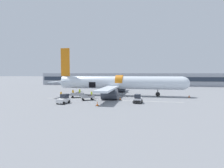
{
  "coord_description": "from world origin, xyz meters",
  "views": [
    {
      "loc": [
        8.04,
        -41.02,
        5.68
      ],
      "look_at": [
        0.07,
        1.22,
        3.01
      ],
      "focal_mm": 28.0,
      "sensor_mm": 36.0,
      "label": 1
    }
  ],
  "objects_px": {
    "airplane": "(117,83)",
    "ground_crew_loader_b": "(80,92)",
    "ground_crew_driver": "(73,92)",
    "ground_crew_loader_a": "(92,94)",
    "baggage_tug_mid": "(64,100)",
    "ground_crew_supervisor": "(61,95)",
    "baggage_cart_loading": "(78,95)",
    "baggage_cart_queued": "(88,98)",
    "baggage_tug_lead": "(138,99)"
  },
  "relations": [
    {
      "from": "baggage_cart_loading",
      "to": "ground_crew_driver",
      "type": "height_order",
      "value": "ground_crew_driver"
    },
    {
      "from": "baggage_tug_mid",
      "to": "ground_crew_loader_b",
      "type": "xyz_separation_m",
      "value": [
        -0.96,
        10.67,
        0.24
      ]
    },
    {
      "from": "baggage_tug_lead",
      "to": "baggage_tug_mid",
      "type": "height_order",
      "value": "baggage_tug_mid"
    },
    {
      "from": "baggage_tug_mid",
      "to": "ground_crew_loader_a",
      "type": "distance_m",
      "value": 8.59
    },
    {
      "from": "airplane",
      "to": "baggage_cart_loading",
      "type": "xyz_separation_m",
      "value": [
        -8.48,
        -5.46,
        -2.6
      ]
    },
    {
      "from": "baggage_tug_mid",
      "to": "ground_crew_loader_a",
      "type": "bearing_deg",
      "value": 70.0
    },
    {
      "from": "ground_crew_driver",
      "to": "baggage_tug_lead",
      "type": "bearing_deg",
      "value": -24.87
    },
    {
      "from": "baggage_tug_lead",
      "to": "baggage_tug_mid",
      "type": "xyz_separation_m",
      "value": [
        -13.65,
        -3.33,
        0.01
      ]
    },
    {
      "from": "baggage_tug_mid",
      "to": "ground_crew_supervisor",
      "type": "xyz_separation_m",
      "value": [
        -3.39,
        5.67,
        0.12
      ]
    },
    {
      "from": "ground_crew_loader_b",
      "to": "ground_crew_driver",
      "type": "bearing_deg",
      "value": 170.92
    },
    {
      "from": "baggage_cart_queued",
      "to": "baggage_cart_loading",
      "type": "bearing_deg",
      "value": 137.74
    },
    {
      "from": "baggage_cart_queued",
      "to": "ground_crew_driver",
      "type": "relative_size",
      "value": 2.29
    },
    {
      "from": "baggage_tug_lead",
      "to": "ground_crew_supervisor",
      "type": "xyz_separation_m",
      "value": [
        -17.04,
        2.34,
        0.14
      ]
    },
    {
      "from": "baggage_cart_loading",
      "to": "ground_crew_driver",
      "type": "bearing_deg",
      "value": 129.92
    },
    {
      "from": "baggage_tug_lead",
      "to": "ground_crew_driver",
      "type": "xyz_separation_m",
      "value": [
        -16.49,
        7.64,
        0.1
      ]
    },
    {
      "from": "baggage_tug_mid",
      "to": "ground_crew_driver",
      "type": "bearing_deg",
      "value": 104.51
    },
    {
      "from": "baggage_tug_lead",
      "to": "baggage_cart_loading",
      "type": "xyz_separation_m",
      "value": [
        -14.02,
        4.69,
        -0.2
      ]
    },
    {
      "from": "baggage_cart_queued",
      "to": "ground_crew_driver",
      "type": "xyz_separation_m",
      "value": [
        -6.07,
        6.23,
        0.31
      ]
    },
    {
      "from": "baggage_cart_loading",
      "to": "ground_crew_driver",
      "type": "xyz_separation_m",
      "value": [
        -2.47,
        2.95,
        0.29
      ]
    },
    {
      "from": "baggage_tug_mid",
      "to": "ground_crew_loader_b",
      "type": "bearing_deg",
      "value": 95.13
    },
    {
      "from": "ground_crew_loader_b",
      "to": "ground_crew_driver",
      "type": "height_order",
      "value": "ground_crew_loader_b"
    },
    {
      "from": "baggage_tug_lead",
      "to": "baggage_cart_loading",
      "type": "height_order",
      "value": "baggage_tug_lead"
    },
    {
      "from": "airplane",
      "to": "ground_crew_loader_b",
      "type": "relative_size",
      "value": 18.32
    },
    {
      "from": "baggage_cart_loading",
      "to": "ground_crew_loader_b",
      "type": "relative_size",
      "value": 2.28
    },
    {
      "from": "baggage_cart_loading",
      "to": "ground_crew_loader_b",
      "type": "bearing_deg",
      "value": 102.53
    },
    {
      "from": "baggage_tug_lead",
      "to": "ground_crew_driver",
      "type": "bearing_deg",
      "value": 155.13
    },
    {
      "from": "baggage_tug_lead",
      "to": "ground_crew_supervisor",
      "type": "bearing_deg",
      "value": 172.17
    },
    {
      "from": "baggage_cart_queued",
      "to": "ground_crew_loader_a",
      "type": "xyz_separation_m",
      "value": [
        -0.29,
        3.33,
        0.34
      ]
    },
    {
      "from": "ground_crew_loader_a",
      "to": "ground_crew_loader_b",
      "type": "height_order",
      "value": "ground_crew_loader_b"
    },
    {
      "from": "ground_crew_loader_b",
      "to": "baggage_cart_loading",
      "type": "bearing_deg",
      "value": -77.47
    },
    {
      "from": "baggage_tug_mid",
      "to": "ground_crew_loader_a",
      "type": "height_order",
      "value": "baggage_tug_mid"
    },
    {
      "from": "baggage_cart_queued",
      "to": "baggage_tug_lead",
      "type": "bearing_deg",
      "value": -7.75
    },
    {
      "from": "ground_crew_supervisor",
      "to": "ground_crew_loader_b",
      "type": "bearing_deg",
      "value": 64.04
    },
    {
      "from": "airplane",
      "to": "ground_crew_loader_b",
      "type": "height_order",
      "value": "airplane"
    },
    {
      "from": "baggage_cart_queued",
      "to": "ground_crew_driver",
      "type": "bearing_deg",
      "value": 134.28
    },
    {
      "from": "ground_crew_driver",
      "to": "baggage_cart_queued",
      "type": "bearing_deg",
      "value": -45.72
    },
    {
      "from": "ground_crew_loader_a",
      "to": "airplane",
      "type": "bearing_deg",
      "value": 46.25
    },
    {
      "from": "baggage_tug_mid",
      "to": "baggage_cart_loading",
      "type": "xyz_separation_m",
      "value": [
        -0.37,
        8.02,
        -0.21
      ]
    },
    {
      "from": "baggage_tug_lead",
      "to": "ground_crew_loader_b",
      "type": "distance_m",
      "value": 16.35
    },
    {
      "from": "ground_crew_loader_a",
      "to": "ground_crew_supervisor",
      "type": "distance_m",
      "value": 6.77
    },
    {
      "from": "ground_crew_loader_a",
      "to": "baggage_tug_mid",
      "type": "bearing_deg",
      "value": -110.0
    },
    {
      "from": "airplane",
      "to": "baggage_tug_lead",
      "type": "xyz_separation_m",
      "value": [
        5.54,
        -10.15,
        -2.4
      ]
    },
    {
      "from": "ground_crew_loader_b",
      "to": "ground_crew_supervisor",
      "type": "xyz_separation_m",
      "value": [
        -2.43,
        -5.0,
        -0.12
      ]
    },
    {
      "from": "baggage_cart_loading",
      "to": "ground_crew_loader_a",
      "type": "distance_m",
      "value": 3.32
    },
    {
      "from": "baggage_tug_mid",
      "to": "ground_crew_driver",
      "type": "distance_m",
      "value": 11.33
    },
    {
      "from": "baggage_tug_lead",
      "to": "baggage_cart_queued",
      "type": "distance_m",
      "value": 10.52
    },
    {
      "from": "ground_crew_driver",
      "to": "ground_crew_loader_b",
      "type": "bearing_deg",
      "value": -9.08
    },
    {
      "from": "ground_crew_supervisor",
      "to": "baggage_cart_loading",
      "type": "bearing_deg",
      "value": 37.8
    },
    {
      "from": "baggage_cart_loading",
      "to": "ground_crew_loader_a",
      "type": "xyz_separation_m",
      "value": [
        3.31,
        0.06,
        0.32
      ]
    },
    {
      "from": "baggage_cart_loading",
      "to": "ground_crew_loader_a",
      "type": "bearing_deg",
      "value": 0.99
    }
  ]
}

